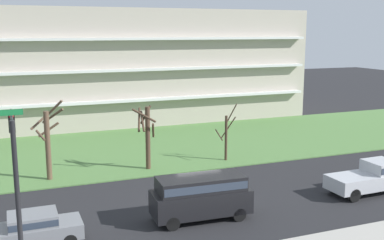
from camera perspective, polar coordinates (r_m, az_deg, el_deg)
ground at (r=27.35m, az=0.09°, el=-10.34°), size 160.00×160.00×0.00m
grass_lawn_strip at (r=40.09m, az=-7.33°, el=-3.47°), size 80.00×16.00×0.08m
apartment_building at (r=52.64m, az=-11.28°, el=6.43°), size 45.22×12.83×12.09m
tree_left at (r=32.53m, az=-17.08°, el=-2.27°), size 2.22×1.89×5.37m
tree_center at (r=33.53m, az=-5.48°, el=-1.66°), size 1.80×2.06×4.64m
tree_right at (r=35.95m, az=4.18°, el=-1.84°), size 1.52×1.49×4.44m
sedan_gray_near_left at (r=23.51m, az=-18.70°, el=-12.29°), size 4.40×1.80×1.57m
van_black_center_left at (r=25.01m, az=1.09°, el=-8.99°), size 5.29×2.25×2.36m
pickup_silver_center_right at (r=31.16m, az=21.02°, el=-6.43°), size 5.44×2.10×1.95m
traffic_signal_mast at (r=19.43m, az=-20.63°, el=-5.59°), size 0.90×5.01×6.80m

